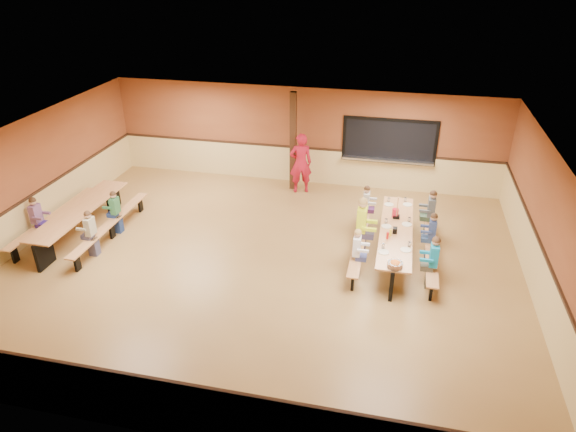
# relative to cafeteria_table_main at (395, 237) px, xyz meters

# --- Properties ---
(ground) EXTENTS (12.00, 12.00, 0.00)m
(ground) POSITION_rel_cafeteria_table_main_xyz_m (-3.02, -1.01, -0.53)
(ground) COLOR olive
(ground) RESTS_ON ground
(room_envelope) EXTENTS (12.04, 10.04, 3.02)m
(room_envelope) POSITION_rel_cafeteria_table_main_xyz_m (-3.02, -1.01, 0.16)
(room_envelope) COLOR brown
(room_envelope) RESTS_ON ground
(kitchen_pass_through) EXTENTS (2.78, 0.28, 1.38)m
(kitchen_pass_through) POSITION_rel_cafeteria_table_main_xyz_m (-0.42, 3.95, 0.96)
(kitchen_pass_through) COLOR black
(kitchen_pass_through) RESTS_ON ground
(structural_post) EXTENTS (0.18, 0.18, 3.00)m
(structural_post) POSITION_rel_cafeteria_table_main_xyz_m (-3.22, 3.39, 0.97)
(structural_post) COLOR #331D11
(structural_post) RESTS_ON ground
(cafeteria_table_main) EXTENTS (1.91, 3.70, 0.74)m
(cafeteria_table_main) POSITION_rel_cafeteria_table_main_xyz_m (0.00, 0.00, 0.00)
(cafeteria_table_main) COLOR #BF804C
(cafeteria_table_main) RESTS_ON ground
(cafeteria_table_second) EXTENTS (1.91, 3.70, 0.74)m
(cafeteria_table_second) POSITION_rel_cafeteria_table_main_xyz_m (-7.91, -0.66, 0.00)
(cafeteria_table_second) COLOR #BF804C
(cafeteria_table_second) RESTS_ON ground
(seated_child_white_left) EXTENTS (0.35, 0.29, 1.18)m
(seated_child_white_left) POSITION_rel_cafeteria_table_main_xyz_m (-0.83, -1.02, 0.06)
(seated_child_white_left) COLOR white
(seated_child_white_left) RESTS_ON ground
(seated_adult_yellow) EXTENTS (0.48, 0.39, 1.43)m
(seated_adult_yellow) POSITION_rel_cafeteria_table_main_xyz_m (-0.83, 0.03, 0.19)
(seated_adult_yellow) COLOR #E4FF23
(seated_adult_yellow) RESTS_ON ground
(seated_child_grey_left) EXTENTS (0.34, 0.28, 1.16)m
(seated_child_grey_left) POSITION_rel_cafeteria_table_main_xyz_m (-0.83, 1.38, 0.05)
(seated_child_grey_left) COLOR silver
(seated_child_grey_left) RESTS_ON ground
(seated_child_teal_right) EXTENTS (0.38, 0.31, 1.24)m
(seated_child_teal_right) POSITION_rel_cafeteria_table_main_xyz_m (0.83, -1.10, 0.09)
(seated_child_teal_right) COLOR #127CA4
(seated_child_teal_right) RESTS_ON ground
(seated_child_navy_right) EXTENTS (0.35, 0.29, 1.17)m
(seated_child_navy_right) POSITION_rel_cafeteria_table_main_xyz_m (0.83, 0.14, 0.06)
(seated_child_navy_right) COLOR navy
(seated_child_navy_right) RESTS_ON ground
(seated_child_char_right) EXTENTS (0.39, 0.32, 1.25)m
(seated_child_char_right) POSITION_rel_cafeteria_table_main_xyz_m (0.83, 1.25, 0.10)
(seated_child_char_right) COLOR #4A5155
(seated_child_char_right) RESTS_ON ground
(seated_child_purple_sec) EXTENTS (0.37, 0.30, 1.22)m
(seated_child_purple_sec) POSITION_rel_cafeteria_table_main_xyz_m (-8.74, -1.23, 0.08)
(seated_child_purple_sec) COLOR #784F79
(seated_child_purple_sec) RESTS_ON ground
(seated_child_green_sec) EXTENTS (0.34, 0.28, 1.15)m
(seated_child_green_sec) POSITION_rel_cafeteria_table_main_xyz_m (-7.09, -0.35, 0.05)
(seated_child_green_sec) COLOR #2E6A3E
(seated_child_green_sec) RESTS_ON ground
(seated_child_tan_sec) EXTENTS (0.35, 0.28, 1.17)m
(seated_child_tan_sec) POSITION_rel_cafeteria_table_main_xyz_m (-7.09, -1.50, 0.06)
(seated_child_tan_sec) COLOR #A49F84
(seated_child_tan_sec) RESTS_ON ground
(standing_woman) EXTENTS (0.78, 0.64, 1.85)m
(standing_woman) POSITION_rel_cafeteria_table_main_xyz_m (-2.94, 3.20, 0.40)
(standing_woman) COLOR #B1142B
(standing_woman) RESTS_ON ground
(punch_pitcher) EXTENTS (0.16, 0.16, 0.22)m
(punch_pitcher) POSITION_rel_cafeteria_table_main_xyz_m (-0.06, 0.64, 0.32)
(punch_pitcher) COLOR red
(punch_pitcher) RESTS_ON cafeteria_table_main
(chip_bowl) EXTENTS (0.32, 0.32, 0.15)m
(chip_bowl) POSITION_rel_cafeteria_table_main_xyz_m (0.03, -1.65, 0.29)
(chip_bowl) COLOR orange
(chip_bowl) RESTS_ON cafeteria_table_main
(napkin_dispenser) EXTENTS (0.10, 0.14, 0.13)m
(napkin_dispenser) POSITION_rel_cafeteria_table_main_xyz_m (-0.03, -0.16, 0.28)
(napkin_dispenser) COLOR black
(napkin_dispenser) RESTS_ON cafeteria_table_main
(condiment_mustard) EXTENTS (0.06, 0.06, 0.17)m
(condiment_mustard) POSITION_rel_cafeteria_table_main_xyz_m (-0.13, -0.34, 0.30)
(condiment_mustard) COLOR yellow
(condiment_mustard) RESTS_ON cafeteria_table_main
(condiment_ketchup) EXTENTS (0.06, 0.06, 0.17)m
(condiment_ketchup) POSITION_rel_cafeteria_table_main_xyz_m (-0.19, -0.48, 0.30)
(condiment_ketchup) COLOR #B2140F
(condiment_ketchup) RESTS_ON cafeteria_table_main
(table_paddle) EXTENTS (0.16, 0.16, 0.56)m
(table_paddle) POSITION_rel_cafeteria_table_main_xyz_m (-0.03, 0.61, 0.35)
(table_paddle) COLOR black
(table_paddle) RESTS_ON cafeteria_table_main
(place_settings) EXTENTS (0.65, 3.30, 0.11)m
(place_settings) POSITION_rel_cafeteria_table_main_xyz_m (0.00, 0.00, 0.27)
(place_settings) COLOR beige
(place_settings) RESTS_ON cafeteria_table_main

